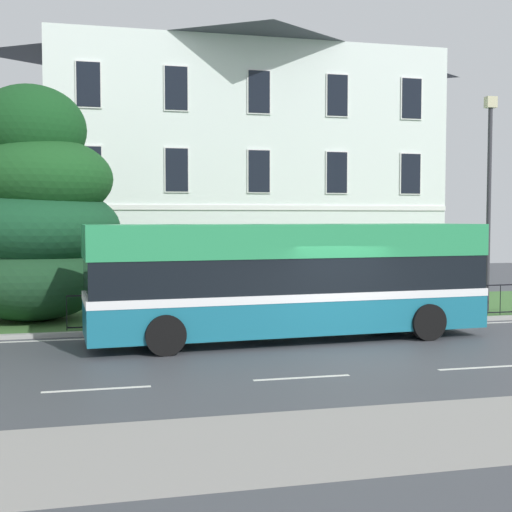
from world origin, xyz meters
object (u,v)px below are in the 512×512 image
Objects in this scene: single_decker_bus at (289,279)px; street_lamp_post at (489,190)px; georgian_townhouse at (233,154)px; evergreen_tree at (35,217)px.

single_decker_bus is 1.51× the size of street_lamp_post.
street_lamp_post is at bearing -64.60° from georgian_townhouse.
evergreen_tree is 14.40m from street_lamp_post.
street_lamp_post reaches higher than evergreen_tree.
street_lamp_post is at bearing 17.00° from single_decker_bus.
georgian_townhouse is 16.27m from single_decker_bus.
georgian_townhouse is at bearing 80.66° from single_decker_bus.
georgian_townhouse reaches higher than street_lamp_post.
georgian_townhouse is at bearing 115.40° from street_lamp_post.
single_decker_bus is (6.69, -4.25, -1.61)m from evergreen_tree.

